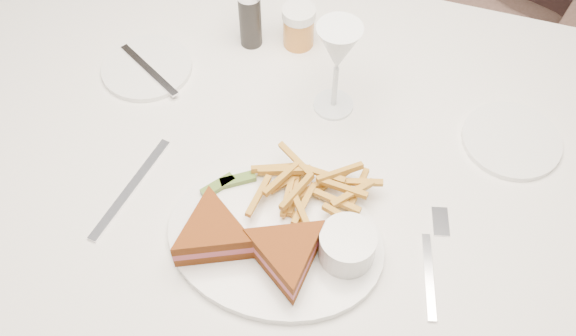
# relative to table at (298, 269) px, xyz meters

# --- Properties ---
(ground) EXTENTS (5.00, 5.00, 0.00)m
(ground) POSITION_rel_table_xyz_m (-0.38, -0.02, -0.38)
(ground) COLOR black
(ground) RESTS_ON ground
(table) EXTENTS (1.47, 1.05, 0.75)m
(table) POSITION_rel_table_xyz_m (0.00, 0.00, 0.00)
(table) COLOR silver
(table) RESTS_ON ground
(chair_far) EXTENTS (0.78, 0.75, 0.70)m
(chair_far) POSITION_rel_table_xyz_m (0.09, 0.92, -0.03)
(chair_far) COLOR #4E3830
(chair_far) RESTS_ON ground
(table_setting) EXTENTS (0.79, 0.57, 0.18)m
(table_setting) POSITION_rel_table_xyz_m (0.01, -0.05, 0.41)
(table_setting) COLOR white
(table_setting) RESTS_ON table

